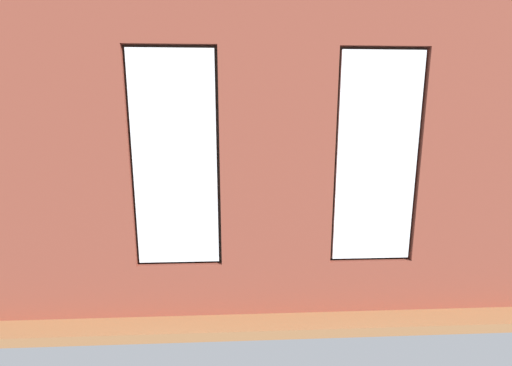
{
  "coord_description": "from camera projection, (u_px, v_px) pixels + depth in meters",
  "views": [
    {
      "loc": [
        0.37,
        5.99,
        2.07
      ],
      "look_at": [
        0.1,
        0.4,
        0.96
      ],
      "focal_mm": 24.0,
      "sensor_mm": 36.0,
      "label": 1
    }
  ],
  "objects": [
    {
      "name": "potted_plant_by_left_couch",
      "position": [
        347.0,
        192.0,
        7.49
      ],
      "size": [
        0.31,
        0.31,
        0.59
      ],
      "color": "brown",
      "rests_on": "ground_plane"
    },
    {
      "name": "table_plant_small",
      "position": [
        265.0,
        200.0,
        6.19
      ],
      "size": [
        0.13,
        0.13,
        0.21
      ],
      "color": "brown",
      "rests_on": "coffee_table"
    },
    {
      "name": "remote_silver",
      "position": [
        216.0,
        210.0,
        5.92
      ],
      "size": [
        0.17,
        0.14,
        0.02
      ],
      "primitive_type": "cube",
      "rotation": [
        0.0,
        0.0,
        4.07
      ],
      "color": "#B2B2B7",
      "rests_on": "coffee_table"
    },
    {
      "name": "couch_left",
      "position": [
        392.0,
        213.0,
        6.17
      ],
      "size": [
        1.0,
        1.93,
        0.8
      ],
      "rotation": [
        0.0,
        0.0,
        1.64
      ],
      "color": "black",
      "rests_on": "ground_plane"
    },
    {
      "name": "coffee_table",
      "position": [
        242.0,
        211.0,
        6.07
      ],
      "size": [
        1.53,
        0.79,
        0.45
      ],
      "color": "#A87547",
      "rests_on": "ground_plane"
    },
    {
      "name": "papasan_chair",
      "position": [
        262.0,
        189.0,
        7.69
      ],
      "size": [
        1.09,
        1.09,
        0.69
      ],
      "color": "olive",
      "rests_on": "ground_plane"
    },
    {
      "name": "potted_plant_corner_near_left",
      "position": [
        360.0,
        164.0,
        8.2
      ],
      "size": [
        1.1,
        1.21,
        1.46
      ],
      "color": "beige",
      "rests_on": "ground_plane"
    },
    {
      "name": "ground_plane",
      "position": [
        260.0,
        232.0,
        6.3
      ],
      "size": [
        6.75,
        6.02,
        0.1
      ],
      "primitive_type": "cube",
      "color": "#99663D"
    },
    {
      "name": "brick_wall_with_windows",
      "position": [
        277.0,
        144.0,
        3.37
      ],
      "size": [
        6.15,
        0.3,
        3.58
      ],
      "color": "brown",
      "rests_on": "ground_plane"
    },
    {
      "name": "candle_jar",
      "position": [
        249.0,
        207.0,
        5.94
      ],
      "size": [
        0.08,
        0.08,
        0.1
      ],
      "primitive_type": "cylinder",
      "color": "#B7333D",
      "rests_on": "coffee_table"
    },
    {
      "name": "tv_flatscreen",
      "position": [
        98.0,
        191.0,
        5.66
      ],
      "size": [
        1.0,
        0.2,
        0.72
      ],
      "color": "black",
      "rests_on": "media_console"
    },
    {
      "name": "potted_plant_near_tv",
      "position": [
        111.0,
        210.0,
        4.78
      ],
      "size": [
        1.09,
        1.06,
        1.42
      ],
      "color": "brown",
      "rests_on": "ground_plane"
    },
    {
      "name": "potted_plant_mid_room_small",
      "position": [
        287.0,
        196.0,
        7.38
      ],
      "size": [
        0.27,
        0.27,
        0.49
      ],
      "color": "#47423D",
      "rests_on": "ground_plane"
    },
    {
      "name": "cup_ceramic",
      "position": [
        231.0,
        205.0,
        6.14
      ],
      "size": [
        0.08,
        0.08,
        0.09
      ],
      "primitive_type": "cylinder",
      "color": "#33567F",
      "rests_on": "coffee_table"
    },
    {
      "name": "white_wall_right",
      "position": [
        77.0,
        133.0,
        5.6
      ],
      "size": [
        0.1,
        5.02,
        3.58
      ],
      "primitive_type": "cube",
      "color": "silver",
      "rests_on": "ground_plane"
    },
    {
      "name": "couch_by_window",
      "position": [
        213.0,
        258.0,
        4.25
      ],
      "size": [
        2.07,
        0.87,
        0.8
      ],
      "color": "black",
      "rests_on": "ground_plane"
    },
    {
      "name": "media_console",
      "position": [
        101.0,
        225.0,
        5.78
      ],
      "size": [
        0.95,
        0.42,
        0.47
      ],
      "primitive_type": "cube",
      "color": "black",
      "rests_on": "ground_plane"
    },
    {
      "name": "remote_black",
      "position": [
        242.0,
        208.0,
        6.06
      ],
      "size": [
        0.18,
        0.11,
        0.02
      ],
      "primitive_type": "cube",
      "rotation": [
        0.0,
        0.0,
        1.96
      ],
      "color": "black",
      "rests_on": "coffee_table"
    },
    {
      "name": "potted_plant_between_couches",
      "position": [
        332.0,
        210.0,
        4.27
      ],
      "size": [
        0.88,
        1.06,
        1.5
      ],
      "color": "brown",
      "rests_on": "ground_plane"
    }
  ]
}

